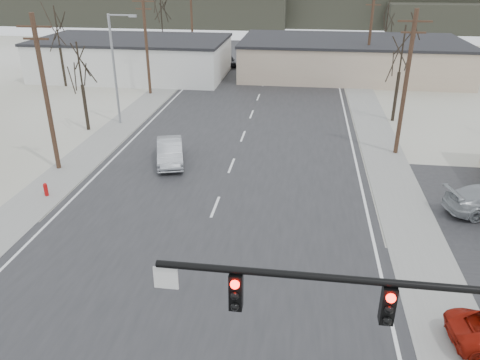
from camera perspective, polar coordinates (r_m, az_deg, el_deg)
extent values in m
plane|color=silver|center=(20.19, -7.37, -14.09)|extent=(140.00, 140.00, 0.00)
cube|color=#232325|center=(32.91, -0.79, 2.42)|extent=(18.00, 110.00, 0.05)
cube|color=#232325|center=(20.18, -7.37, -14.05)|extent=(90.00, 10.00, 0.04)
cube|color=gray|center=(40.23, -14.86, 5.86)|extent=(3.00, 90.00, 0.06)
cube|color=gray|center=(37.71, 16.59, 4.37)|extent=(3.00, 90.00, 0.06)
cylinder|color=black|center=(10.99, 11.71, -11.67)|extent=(8.40, 0.18, 0.18)
cube|color=black|center=(11.52, 17.58, -14.26)|extent=(0.32, 0.30, 1.00)
cube|color=black|center=(11.38, -0.49, -13.37)|extent=(0.32, 0.30, 1.00)
sphere|color=#FF0C05|center=(11.19, 17.92, -13.53)|extent=(0.22, 0.22, 0.22)
sphere|color=#FF0C05|center=(11.05, -0.63, -12.61)|extent=(0.22, 0.22, 0.22)
cube|color=silver|center=(11.58, -9.03, -11.72)|extent=(0.60, 0.04, 0.60)
cylinder|color=#A50C0C|center=(30.03, -22.56, -1.25)|extent=(0.24, 0.24, 0.70)
sphere|color=#A50C0C|center=(29.86, -22.68, -0.56)|extent=(0.24, 0.24, 0.24)
cube|color=silver|center=(59.70, -12.84, 14.23)|extent=(22.00, 12.00, 4.20)
cube|color=black|center=(59.35, -13.06, 16.36)|extent=(22.30, 12.30, 0.30)
cube|color=#B8A68D|center=(60.22, 13.31, 14.18)|extent=(26.00, 14.00, 4.00)
cube|color=black|center=(59.88, 13.52, 16.20)|extent=(26.30, 14.30, 0.30)
cylinder|color=#442F1F|center=(32.39, -22.55, 9.44)|extent=(0.30, 0.30, 10.00)
cube|color=#442F1F|center=(31.66, -23.84, 16.74)|extent=(2.20, 0.12, 0.12)
cube|color=#442F1F|center=(31.74, -23.62, 15.50)|extent=(1.60, 0.12, 0.12)
cylinder|color=#442F1F|center=(50.30, -11.33, 15.80)|extent=(0.30, 0.30, 10.00)
cube|color=#442F1F|center=(49.83, -11.76, 20.56)|extent=(2.20, 0.12, 0.12)
cube|color=#442F1F|center=(49.88, -11.68, 19.76)|extent=(1.60, 0.12, 0.12)
cylinder|color=#442F1F|center=(69.36, -5.90, 18.56)|extent=(0.30, 0.30, 10.00)
cylinder|color=#442F1F|center=(34.59, 19.52, 10.81)|extent=(0.30, 0.30, 10.00)
cube|color=#442F1F|center=(33.91, 20.57, 17.67)|extent=(2.20, 0.12, 0.12)
cube|color=#442F1F|center=(33.99, 20.39, 16.51)|extent=(1.60, 0.12, 0.12)
cylinder|color=#442F1F|center=(55.98, 15.52, 16.30)|extent=(0.30, 0.30, 10.00)
cube|color=#442F1F|center=(55.61, 15.95, 19.85)|extent=(1.60, 0.12, 0.12)
cylinder|color=gray|center=(41.01, -15.05, 12.71)|extent=(0.20, 0.20, 9.00)
cylinder|color=gray|center=(39.98, -14.38, 18.90)|extent=(2.00, 0.12, 0.12)
cube|color=gray|center=(39.63, -12.95, 18.91)|extent=(0.60, 0.25, 0.18)
cylinder|color=#2B231A|center=(40.67, -18.31, 8.37)|extent=(0.28, 0.28, 3.75)
cylinder|color=#2B231A|center=(39.90, -18.97, 13.00)|extent=(0.14, 0.14, 3.75)
cylinder|color=#2B231A|center=(43.08, 18.45, 9.59)|extent=(0.28, 0.28, 4.25)
cylinder|color=#2B231A|center=(42.31, 19.16, 14.57)|extent=(0.14, 0.14, 4.25)
cylinder|color=#2B231A|center=(64.65, -9.29, 15.44)|extent=(0.28, 0.28, 4.50)
cylinder|color=#2B231A|center=(64.12, -9.55, 19.01)|extent=(0.14, 0.14, 4.50)
cylinder|color=#2B231A|center=(68.66, 17.10, 15.04)|extent=(0.28, 0.28, 4.00)
cylinder|color=#2B231A|center=(68.19, 17.49, 18.01)|extent=(0.14, 0.14, 4.00)
cylinder|color=#2B231A|center=(56.75, -20.78, 12.88)|extent=(0.28, 0.28, 4.50)
cylinder|color=#2B231A|center=(56.15, -21.43, 16.90)|extent=(0.14, 0.14, 4.50)
cube|color=#333026|center=(114.49, -13.17, 19.83)|extent=(70.00, 18.00, 7.00)
cube|color=#333026|center=(111.81, 14.08, 20.15)|extent=(80.00, 18.00, 9.00)
imported|color=gray|center=(32.58, -8.54, 3.46)|extent=(2.97, 5.12, 1.60)
imported|color=black|center=(65.85, 7.09, 14.39)|extent=(2.47, 4.82, 1.34)
imported|color=black|center=(64.32, -1.41, 14.33)|extent=(2.76, 4.34, 1.37)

